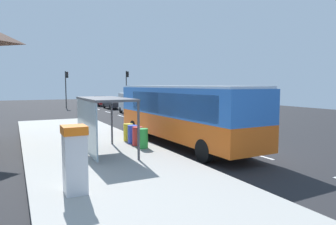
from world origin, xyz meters
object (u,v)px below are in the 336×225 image
(sedan_near, at_px, (101,101))
(bus_shelter, at_px, (98,111))
(white_van, at_px, (134,102))
(traffic_light_near_side, at_px, (127,83))
(traffic_light_far_side, at_px, (66,84))
(sedan_far, at_px, (113,103))
(ticket_machine, at_px, (75,159))
(recycling_bin_blue, at_px, (133,134))
(recycling_bin_green, at_px, (143,138))
(bus, at_px, (181,111))
(recycling_bin_red, at_px, (137,136))
(recycling_bin_yellow, at_px, (128,132))

(sedan_near, bearing_deg, bus_shelter, -104.74)
(white_van, bearing_deg, traffic_light_near_side, 74.25)
(sedan_near, relative_size, traffic_light_far_side, 0.87)
(traffic_light_far_side, bearing_deg, sedan_far, -37.67)
(ticket_machine, relative_size, recycling_bin_blue, 2.04)
(recycling_bin_green, xyz_separation_m, traffic_light_far_side, (1.10, 30.87, 2.76))
(bus, xyz_separation_m, ticket_machine, (-6.56, -5.53, -0.67))
(recycling_bin_green, distance_m, recycling_bin_red, 0.70)
(recycling_bin_green, xyz_separation_m, traffic_light_near_side, (9.70, 30.07, 2.86))
(white_van, relative_size, ticket_machine, 2.71)
(traffic_light_near_side, bearing_deg, sedan_near, 138.73)
(bus, xyz_separation_m, sedan_near, (4.01, 32.28, -1.05))
(traffic_light_near_side, bearing_deg, recycling_bin_blue, -108.68)
(white_van, distance_m, traffic_light_near_side, 12.33)
(recycling_bin_green, relative_size, bus_shelter, 0.24)
(white_van, distance_m, ticket_machine, 25.56)
(white_van, xyz_separation_m, recycling_bin_blue, (-6.40, -16.99, -0.69))
(ticket_machine, xyz_separation_m, recycling_bin_yellow, (4.07, 7.03, -0.52))
(bus, distance_m, bus_shelter, 4.78)
(sedan_near, relative_size, ticket_machine, 2.29)
(recycling_bin_yellow, relative_size, traffic_light_near_side, 0.18)
(recycling_bin_red, bearing_deg, traffic_light_far_side, 87.92)
(bus_shelter, bearing_deg, sedan_near, 75.26)
(recycling_bin_yellow, bearing_deg, bus_shelter, -133.23)
(sedan_near, distance_m, traffic_light_far_side, 6.33)
(sedan_far, relative_size, traffic_light_near_side, 0.83)
(sedan_near, bearing_deg, bus, -97.09)
(bus, xyz_separation_m, recycling_bin_green, (-2.49, -0.60, -1.19))
(recycling_bin_green, bearing_deg, recycling_bin_yellow, 90.00)
(ticket_machine, height_order, recycling_bin_blue, ticket_machine)
(white_van, height_order, recycling_bin_blue, white_van)
(sedan_near, distance_m, traffic_light_near_side, 5.05)
(sedan_far, relative_size, recycling_bin_blue, 4.63)
(sedan_near, bearing_deg, recycling_bin_blue, -101.67)
(bus, height_order, recycling_bin_yellow, bus)
(bus, height_order, ticket_machine, bus)
(white_van, distance_m, traffic_light_far_side, 13.72)
(recycling_bin_red, height_order, bus_shelter, bus_shelter)
(sedan_near, distance_m, recycling_bin_blue, 32.14)
(traffic_light_far_side, bearing_deg, white_van, -66.99)
(sedan_far, distance_m, traffic_light_far_side, 7.31)
(ticket_machine, height_order, bus_shelter, bus_shelter)
(sedan_far, distance_m, recycling_bin_blue, 26.12)
(sedan_near, height_order, traffic_light_near_side, traffic_light_near_side)
(bus, xyz_separation_m, white_van, (3.91, 17.79, -0.50))
(bus, relative_size, bus_shelter, 2.77)
(sedan_near, xyz_separation_m, recycling_bin_yellow, (-6.50, -30.78, -0.14))
(recycling_bin_red, bearing_deg, recycling_bin_blue, 90.00)
(recycling_bin_blue, xyz_separation_m, recycling_bin_yellow, (0.00, 0.70, 0.00))
(ticket_machine, relative_size, recycling_bin_green, 2.04)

